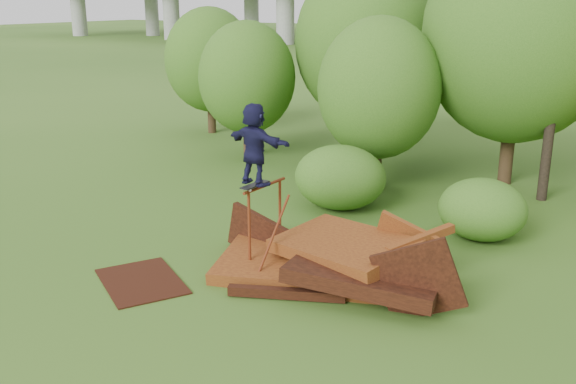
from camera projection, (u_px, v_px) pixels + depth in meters
The scene contains 14 objects.
ground at pixel (269, 310), 11.62m from camera, with size 240.00×240.00×0.00m, color #2D5116.
scrap_pile at pixel (331, 262), 12.76m from camera, with size 5.77×3.22×1.87m.
grind_rail at pixel (265, 214), 13.28m from camera, with size 0.15×1.37×1.78m.
skateboard at pixel (255, 185), 12.83m from camera, with size 0.25×0.76×0.08m.
skater at pixel (254, 144), 12.58m from camera, with size 1.52×0.48×1.64m, color #161539.
flat_plate at pixel (142, 281), 12.78m from camera, with size 1.99×1.42×0.03m, color black.
tree_0 at pixel (247, 78), 22.10m from camera, with size 3.36×3.36×4.74m.
tree_1 at pixel (366, 42), 22.08m from camera, with size 4.87×4.87×6.78m.
tree_2 at pixel (379, 89), 18.33m from camera, with size 3.54×3.54×4.99m.
tree_3 at pixel (519, 33), 18.32m from camera, with size 5.50×5.50×7.63m.
tree_6 at pixel (210, 60), 26.14m from camera, with size 3.67×3.67×5.13m.
shrub_left at pixel (340, 177), 17.07m from camera, with size 2.47×2.28×1.71m, color #274F15.
shrub_right at pixel (482, 209), 14.88m from camera, with size 2.04×1.87×1.45m, color #274F15.
utility_pole at pixel (564, 11), 16.52m from camera, with size 1.40×0.28×10.09m.
Camera 1 is at (5.70, -8.83, 5.42)m, focal length 40.00 mm.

